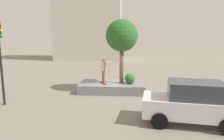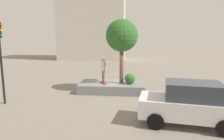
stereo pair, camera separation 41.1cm
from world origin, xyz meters
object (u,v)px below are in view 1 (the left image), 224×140
at_px(skateboard, 104,82).
at_px(plaza_tree, 122,36).
at_px(planter_ledge, 112,87).
at_px(police_car, 192,102).
at_px(passerby_with_bag, 194,96).
at_px(skateboarder, 104,68).
at_px(traffic_light_corner, 0,49).

bearing_deg(skateboard, plaza_tree, -170.43).
xyz_separation_m(planter_ledge, plaza_tree, (-0.65, -0.05, 3.48)).
xyz_separation_m(police_car, passerby_with_bag, (-0.47, -1.11, -0.05)).
relative_size(plaza_tree, police_car, 1.02).
relative_size(planter_ledge, skateboarder, 2.62).
height_order(planter_ledge, passerby_with_bag, passerby_with_bag).
xyz_separation_m(plaza_tree, passerby_with_bag, (-3.60, 3.82, -2.88)).
xyz_separation_m(skateboarder, police_car, (-4.34, 4.72, -0.69)).
xyz_separation_m(skateboard, passerby_with_bag, (-4.81, 3.61, 0.24)).
relative_size(skateboard, skateboarder, 0.49).
relative_size(planter_ledge, traffic_light_corner, 0.97).
height_order(plaza_tree, skateboard, plaza_tree).
bearing_deg(traffic_light_corner, skateboarder, -150.26).
height_order(planter_ledge, skateboarder, skateboarder).
distance_m(skateboarder, traffic_light_corner, 6.18).
distance_m(plaza_tree, police_car, 6.49).
bearing_deg(police_car, planter_ledge, -52.23).
relative_size(police_car, passerby_with_bag, 2.70).
bearing_deg(passerby_with_bag, plaza_tree, -46.69).
bearing_deg(passerby_with_bag, traffic_light_corner, -3.62).
height_order(skateboard, passerby_with_bag, passerby_with_bag).
bearing_deg(planter_ledge, skateboard, 15.22).
distance_m(skateboarder, passerby_with_bag, 6.06).
bearing_deg(skateboarder, skateboard, 90.00).
distance_m(plaza_tree, skateboarder, 2.47).
bearing_deg(police_car, skateboarder, -47.40).
bearing_deg(skateboard, traffic_light_corner, 29.74).
bearing_deg(passerby_with_bag, skateboard, -36.91).
height_order(plaza_tree, traffic_light_corner, plaza_tree).
bearing_deg(passerby_with_bag, police_car, 66.91).
bearing_deg(traffic_light_corner, passerby_with_bag, 176.38).
distance_m(skateboard, passerby_with_bag, 6.02).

